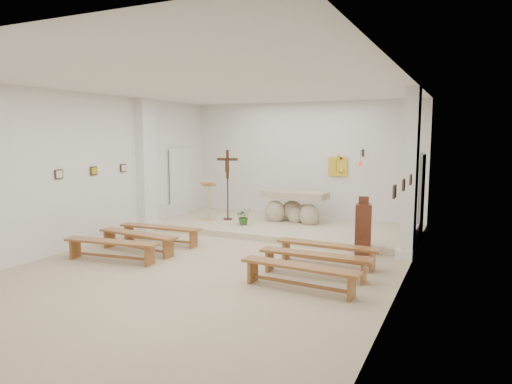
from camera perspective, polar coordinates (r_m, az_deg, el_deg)
The scene contains 29 objects.
ground at distance 9.33m, azimuth -4.55°, elevation -8.77°, with size 7.00×10.00×0.00m, color #C2AC8C.
wall_left at distance 11.15m, azimuth -20.42°, elevation 2.58°, with size 0.02×10.00×3.50m, color white.
wall_right at distance 7.88m, azimuth 17.94°, elevation 0.92°, with size 0.02×10.00×3.50m, color white.
wall_back at distance 13.55m, azimuth 5.93°, elevation 3.74°, with size 7.00×0.02×3.50m, color white.
ceiling at distance 9.01m, azimuth -4.78°, elevation 13.09°, with size 7.00×10.00×0.02m, color silver.
sanctuary_platform at distance 12.38m, azimuth 3.53°, elevation -4.39°, with size 6.98×3.00×0.15m, color beige.
pilaster_left at distance 12.55m, azimuth -13.51°, elevation 3.30°, with size 0.26×0.55×3.50m, color white.
pilaster_right at distance 9.87m, azimuth 18.75°, elevation 2.10°, with size 0.26×0.55×3.50m, color white.
gold_wall_relief at distance 13.21m, azimuth 10.18°, elevation 3.14°, with size 0.55×0.04×0.55m, color yellow.
sanctuary_lamp at distance 12.79m, azimuth 12.94°, elevation 3.66°, with size 0.11×0.36×0.44m.
station_frame_left_front at distance 10.60m, azimuth -23.42°, elevation 2.05°, with size 0.03×0.20×0.20m, color #3B281A.
station_frame_left_mid at distance 11.28m, azimuth -19.62°, elevation 2.51°, with size 0.03×0.20×0.20m, color #3B281A.
station_frame_left_rear at distance 12.01m, azimuth -16.26°, elevation 2.90°, with size 0.03×0.20×0.20m, color #3B281A.
station_frame_right_front at distance 7.09m, azimuth 16.94°, elevation 0.06°, with size 0.03×0.20×0.20m, color #3B281A.
station_frame_right_mid at distance 8.08m, azimuth 17.98°, elevation 0.86°, with size 0.03×0.20×0.20m, color #3B281A.
station_frame_right_rear at distance 9.07m, azimuth 18.79°, elevation 1.49°, with size 0.03×0.20×0.20m, color #3B281A.
radiator_left at distance 13.32m, azimuth -11.64°, elevation -2.85°, with size 0.10×0.85×0.52m, color silver.
radiator_right at distance 10.77m, azimuth 19.18°, elevation -5.49°, with size 0.10×0.85×0.52m, color silver.
altar at distance 12.69m, azimuth 4.77°, elevation -2.13°, with size 1.84×0.85×0.93m.
lectern at distance 13.01m, azimuth -5.95°, elevation -1.03°, with size 0.48×0.44×1.13m.
crucifix_stand at distance 12.90m, azimuth -3.58°, elevation 1.57°, with size 0.60×0.26×1.98m.
potted_plant at distance 12.25m, azimuth -1.53°, elevation -3.07°, with size 0.41×0.35×0.45m, color #2D5522.
donation_pedestal at distance 10.08m, azimuth 13.21°, elevation -4.48°, with size 0.41×0.41×1.25m.
bench_left_front at distance 10.93m, azimuth -11.89°, elevation -4.77°, with size 2.06×0.47×0.43m.
bench_right_front at distance 9.13m, azimuth 8.92°, elevation -7.08°, with size 2.05×0.39×0.43m.
bench_left_second at distance 10.31m, azimuth -14.60°, elevation -5.56°, with size 2.07×0.53×0.43m.
bench_right_second at distance 8.38m, azimuth 7.35°, elevation -8.34°, with size 2.05×0.36×0.43m.
bench_left_third at distance 9.73m, azimuth -17.66°, elevation -6.45°, with size 2.07×0.59×0.43m.
bench_right_third at distance 7.65m, azimuth 5.46°, elevation -9.85°, with size 2.06×0.45×0.43m.
Camera 1 is at (4.47, -7.77, 2.57)m, focal length 32.00 mm.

